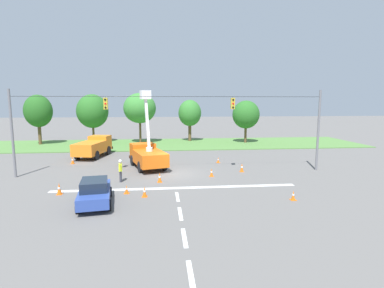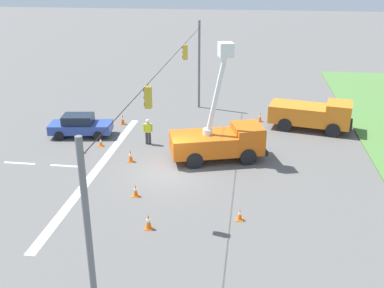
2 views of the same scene
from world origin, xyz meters
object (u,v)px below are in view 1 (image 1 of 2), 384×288
Objects in this scene: traffic_cone_mid_right at (293,196)px; utility_truck_bucket_lift at (147,154)px; traffic_cone_foreground_left at (145,192)px; traffic_cone_mid_left at (73,160)px; utility_truck_support_near at (94,147)px; traffic_cone_foreground_right at (218,160)px; traffic_cone_near_bucket at (59,189)px; traffic_cone_lane_edge_a at (212,173)px; traffic_cone_lane_edge_b at (242,168)px; traffic_cone_far_right at (127,189)px; tree_far_east at (246,115)px; tree_east at (190,113)px; tree_centre at (140,108)px; road_worker at (120,169)px; tree_far_west at (38,111)px; traffic_cone_far_left at (160,177)px; tree_west at (92,111)px; sedan_blue at (95,192)px.

utility_truck_bucket_lift is at bearing 132.45° from traffic_cone_mid_right.
traffic_cone_mid_left is (-7.77, 11.44, 0.02)m from traffic_cone_foreground_left.
traffic_cone_foreground_right is at bearing -19.44° from utility_truck_support_near.
traffic_cone_near_bucket is 1.17× the size of traffic_cone_lane_edge_a.
traffic_cone_far_right is at bearing -150.03° from traffic_cone_lane_edge_b.
tree_far_east reaches higher than traffic_cone_near_bucket.
tree_centre is at bearing -170.63° from tree_east.
road_worker is 4.68m from traffic_cone_near_bucket.
tree_far_west is at bearing 120.95° from traffic_cone_mid_left.
utility_truck_support_near is (-4.48, -10.94, -4.05)m from tree_centre.
traffic_cone_foreground_left is 0.91× the size of traffic_cone_far_left.
tree_east is 8.52× the size of traffic_cone_lane_edge_b.
tree_east reaches higher than traffic_cone_far_right.
traffic_cone_foreground_left is 12.51m from traffic_cone_foreground_right.
traffic_cone_near_bucket is (3.37, -26.00, -4.39)m from tree_west.
tree_far_west is at bearing 113.28° from traffic_cone_near_bucket.
traffic_cone_mid_right is at bearing -46.56° from utility_truck_support_near.
traffic_cone_mid_right is 1.02× the size of traffic_cone_far_right.
tree_east reaches higher than traffic_cone_far_left.
tree_far_west is at bearing 121.24° from traffic_cone_far_right.
tree_east is 27.67m from traffic_cone_far_right.
traffic_cone_far_left reaches higher than traffic_cone_foreground_right.
tree_centre is 15.83m from tree_far_east.
tree_far_east is at bearing 48.38° from utility_truck_bucket_lift.
traffic_cone_foreground_left is at bearing -85.58° from tree_centre.
tree_east is 10.80× the size of traffic_cone_foreground_right.
utility_truck_bucket_lift reaches higher than utility_truck_support_near.
traffic_cone_foreground_right is (-6.83, -14.09, -3.99)m from tree_far_east.
tree_centre is at bearing 68.57° from traffic_cone_mid_left.
tree_far_west reaches higher than traffic_cone_lane_edge_a.
sedan_blue is (3.59, -16.32, -0.39)m from utility_truck_support_near.
road_worker is 2.32× the size of traffic_cone_lane_edge_b.
utility_truck_bucket_lift is at bearing 74.97° from sedan_blue.
tree_west reaches higher than traffic_cone_lane_edge_b.
utility_truck_bucket_lift reaches higher than tree_far_east.
traffic_cone_lane_edge_a is 7.68m from traffic_cone_far_right.
utility_truck_support_near reaches higher than traffic_cone_mid_left.
tree_centre is 9.48× the size of traffic_cone_near_bucket.
traffic_cone_near_bucket is at bearing -142.27° from road_worker.
tree_centre is 25.74m from traffic_cone_near_bucket.
traffic_cone_far_right is (0.79, -3.08, -0.72)m from road_worker.
sedan_blue is 5.91× the size of traffic_cone_far_left.
traffic_cone_lane_edge_a is (-1.62, -5.51, 0.04)m from traffic_cone_foreground_right.
utility_truck_support_near is at bearing 122.63° from traffic_cone_far_left.
tree_west reaches higher than traffic_cone_mid_right.
utility_truck_support_near reaches higher than road_worker.
tree_west is 10.08× the size of traffic_cone_mid_left.
traffic_cone_lane_edge_b is at bearing -82.81° from tree_east.
traffic_cone_lane_edge_a is (11.75, -10.23, -0.85)m from utility_truck_support_near.
tree_centre is at bearing 119.59° from traffic_cone_foreground_right.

